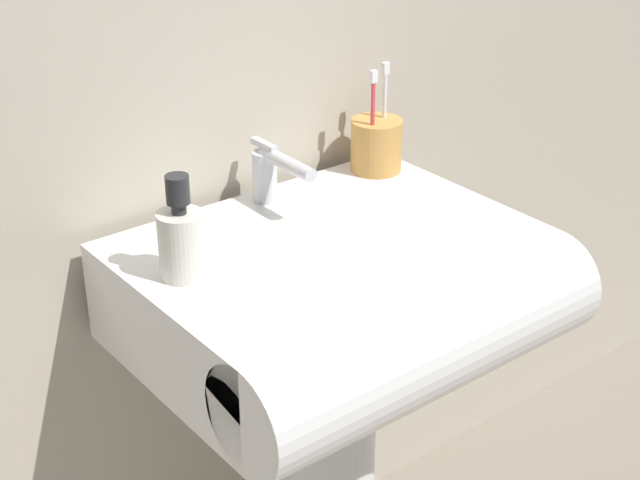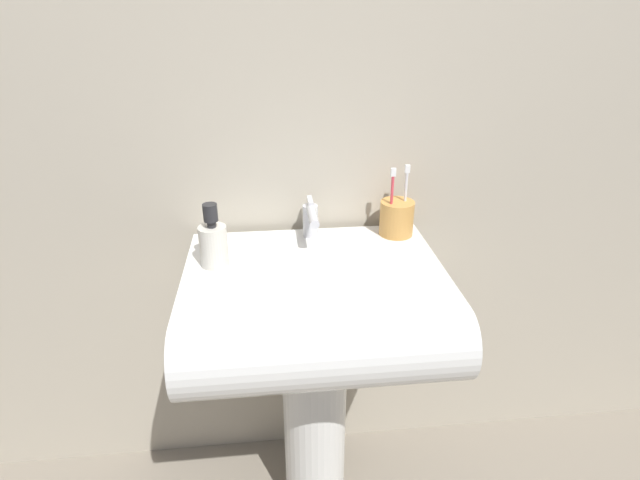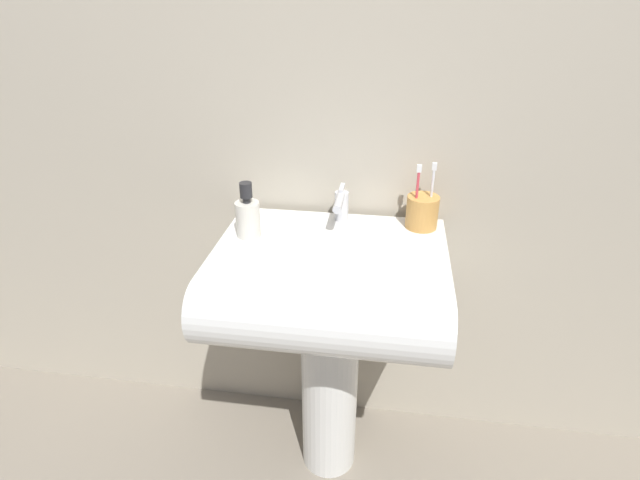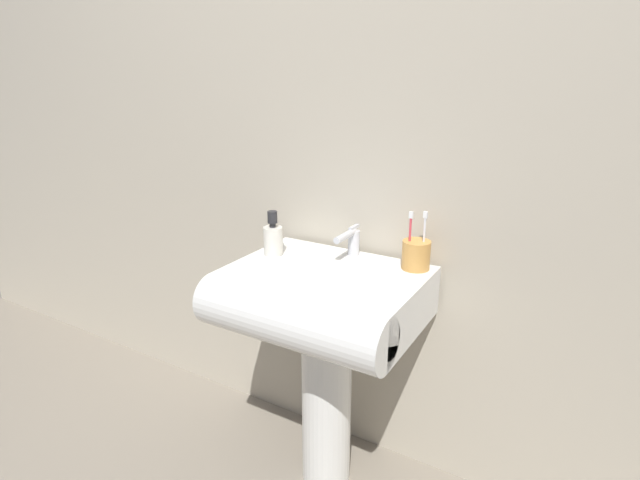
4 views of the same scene
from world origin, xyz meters
name	(u,v)px [view 4 (image 4 of 4)]	position (x,y,z in m)	size (l,w,h in m)	color
ground_plane	(326,473)	(0.00, 0.00, 0.00)	(6.00, 6.00, 0.00)	gray
wall_back	(366,122)	(0.00, 0.25, 1.20)	(5.00, 0.05, 2.40)	#B7AD99
sink_pedestal	(327,399)	(0.00, 0.00, 0.31)	(0.17, 0.17, 0.62)	white
sink_basin	(318,300)	(0.00, -0.06, 0.70)	(0.58, 0.49, 0.16)	white
faucet	(351,240)	(0.01, 0.14, 0.83)	(0.04, 0.15, 0.10)	silver
toothbrush_cup	(416,254)	(0.23, 0.15, 0.82)	(0.09, 0.09, 0.18)	#D19347
soap_bottle	(273,238)	(-0.22, 0.03, 0.83)	(0.06, 0.06, 0.15)	silver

